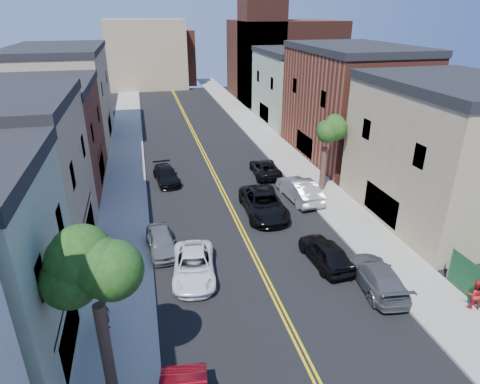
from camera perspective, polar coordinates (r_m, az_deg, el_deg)
sidewalk_left at (r=40.72m, az=-15.77°, el=3.73°), size 3.20×100.00×0.15m
sidewalk_right at (r=42.89m, az=5.81°, el=5.56°), size 3.20×100.00×0.15m
curb_left at (r=40.66m, az=-13.31°, el=3.97°), size 0.30×100.00×0.15m
curb_right at (r=42.37m, az=3.56°, el=5.40°), size 0.30×100.00×0.15m
bldg_left_brick at (r=36.60m, az=-26.16°, el=6.38°), size 9.00×12.00×8.00m
bldg_left_tan_far at (r=49.84m, az=-23.33°, el=11.93°), size 9.00×16.00×9.50m
bldg_right_tan at (r=31.18m, az=26.74°, el=4.48°), size 9.00×12.00×9.00m
bldg_right_brick at (r=42.25m, az=15.00°, el=11.52°), size 9.00×14.00×10.00m
bldg_right_palegrn at (r=54.89m, az=8.04°, el=14.03°), size 9.00×12.00×8.50m
church at (r=69.34m, az=5.42°, el=18.70°), size 16.20×14.20×22.60m
backdrop_left at (r=80.72m, az=-12.85°, el=18.10°), size 14.00×8.00×12.00m
backdrop_center at (r=84.98m, az=-10.05°, el=17.91°), size 10.00×8.00×10.00m
tree_left_mid at (r=14.36m, az=-20.30°, el=-6.82°), size 5.20×5.20×9.29m
tree_right_far at (r=32.44m, az=12.04°, el=9.55°), size 4.40×4.40×8.03m
white_pickup at (r=23.08m, az=-6.43°, el=-10.15°), size 2.84×5.13×1.36m
grey_car_left at (r=25.56m, az=-10.83°, el=-6.76°), size 1.97×4.16×1.37m
black_car_left at (r=35.60m, az=-10.19°, el=2.33°), size 2.31×4.61×1.28m
grey_car_right at (r=23.28m, az=18.51°, el=-11.01°), size 2.51×5.02×1.40m
black_car_right at (r=24.49m, az=11.81°, el=-8.16°), size 2.07×4.51×1.50m
silver_car_right at (r=32.05m, az=8.25°, el=0.37°), size 2.19×5.30×1.71m
dark_car_right_far at (r=36.66m, az=3.50°, el=3.35°), size 2.51×4.89×1.32m
black_suv_lane at (r=29.53m, az=3.30°, el=-1.62°), size 2.96×6.00×1.64m
pedestrian_left at (r=20.22m, az=-18.19°, el=-15.86°), size 0.43×0.64×1.73m
pedestrian_right at (r=23.49m, az=29.74°, el=-12.20°), size 0.91×0.81×1.57m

